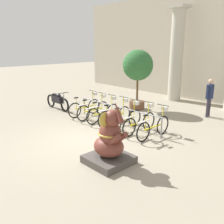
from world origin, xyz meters
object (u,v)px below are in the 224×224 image
(bicycle_1, at_px, (94,109))
(bicycle_4, at_px, (126,119))
(bicycle_3, at_px, (115,115))
(elephant_statue, at_px, (110,143))
(person_pedestrian, at_px, (210,94))
(bicycle_6, at_px, (154,126))
(potted_tree, at_px, (138,68))
(bicycle_2, at_px, (104,112))
(bicycle_5, at_px, (140,122))
(motorcycle, at_px, (58,101))
(bicycle_0, at_px, (85,107))

(bicycle_1, height_order, bicycle_4, same)
(bicycle_3, bearing_deg, elephant_statue, -46.48)
(person_pedestrian, bearing_deg, bicycle_6, -91.01)
(potted_tree, bearing_deg, bicycle_4, -56.24)
(bicycle_1, bearing_deg, bicycle_2, 0.64)
(bicycle_5, xyz_separation_m, motorcycle, (-5.03, -0.39, 0.04))
(bicycle_6, relative_size, motorcycle, 0.90)
(bicycle_3, bearing_deg, bicycle_4, -5.65)
(bicycle_2, distance_m, motorcycle, 3.12)
(bicycle_1, bearing_deg, bicycle_6, 1.23)
(bicycle_3, relative_size, potted_tree, 0.61)
(bicycle_3, distance_m, elephant_statue, 3.37)
(elephant_statue, bearing_deg, bicycle_0, 150.61)
(bicycle_2, height_order, potted_tree, potted_tree)
(bicycle_1, height_order, elephant_statue, elephant_statue)
(bicycle_2, bearing_deg, bicycle_4, -0.44)
(bicycle_3, bearing_deg, bicycle_5, 0.59)
(bicycle_0, bearing_deg, bicycle_4, -0.32)
(bicycle_3, height_order, potted_tree, potted_tree)
(bicycle_1, relative_size, bicycle_3, 1.00)
(motorcycle, relative_size, person_pedestrian, 1.15)
(motorcycle, bearing_deg, bicycle_6, 3.89)
(motorcycle, height_order, person_pedestrian, person_pedestrian)
(bicycle_0, xyz_separation_m, bicycle_4, (2.57, -0.01, 0.00))
(bicycle_0, height_order, elephant_statue, elephant_statue)
(bicycle_5, xyz_separation_m, potted_tree, (-2.41, 2.56, 1.62))
(bicycle_4, distance_m, bicycle_6, 1.29)
(bicycle_1, distance_m, bicycle_6, 3.21)
(bicycle_1, relative_size, motorcycle, 0.90)
(elephant_statue, distance_m, motorcycle, 6.40)
(potted_tree, bearing_deg, bicycle_1, -93.53)
(bicycle_0, bearing_deg, bicycle_2, -0.20)
(bicycle_0, bearing_deg, bicycle_3, 1.46)
(bicycle_5, distance_m, motorcycle, 5.05)
(elephant_statue, xyz_separation_m, potted_tree, (-3.44, 5.01, 1.43))
(bicycle_1, height_order, bicycle_3, same)
(potted_tree, bearing_deg, person_pedestrian, 21.75)
(bicycle_0, relative_size, elephant_statue, 0.98)
(bicycle_2, xyz_separation_m, elephant_statue, (2.96, -2.38, 0.19))
(bicycle_4, relative_size, motorcycle, 0.90)
(bicycle_2, xyz_separation_m, motorcycle, (-3.10, -0.32, 0.04))
(potted_tree, bearing_deg, bicycle_3, -66.46)
(bicycle_4, bearing_deg, bicycle_3, 174.35)
(bicycle_2, bearing_deg, bicycle_5, 1.99)
(bicycle_0, relative_size, bicycle_1, 1.00)
(bicycle_0, relative_size, bicycle_2, 1.00)
(motorcycle, xyz_separation_m, potted_tree, (2.62, 2.95, 1.58))
(bicycle_5, distance_m, person_pedestrian, 3.92)
(bicycle_1, xyz_separation_m, bicycle_6, (3.21, 0.07, 0.00))
(bicycle_2, distance_m, potted_tree, 3.12)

